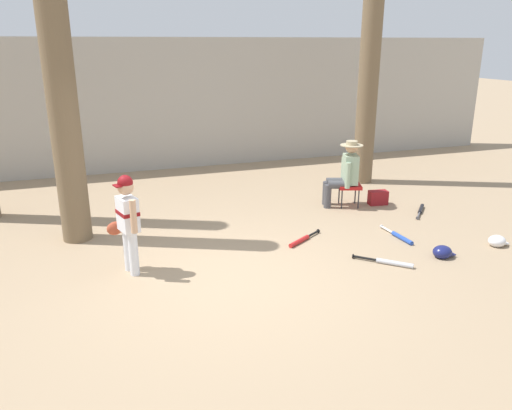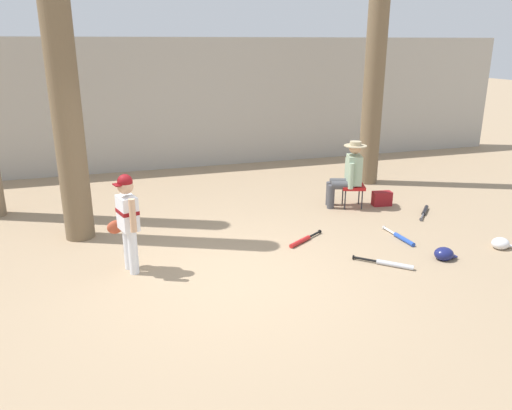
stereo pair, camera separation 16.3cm
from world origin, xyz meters
TOP-DOWN VIEW (x-y plane):
  - ground_plane at (0.00, 0.00)m, footprint 60.00×60.00m
  - concrete_back_wall at (0.00, 6.19)m, footprint 18.00×0.36m
  - tree_near_player at (-1.81, 2.04)m, footprint 0.57×0.57m
  - tree_behind_spectator at (3.98, 3.54)m, footprint 0.65×0.65m
  - young_ballplayer at (-1.16, 0.59)m, footprint 0.43×0.57m
  - folding_stool at (2.87, 2.13)m, footprint 0.51×0.51m
  - seated_spectator at (2.78, 2.17)m, footprint 0.68×0.53m
  - handbag_beside_stool at (3.43, 2.03)m, footprint 0.36×0.22m
  - bat_blue_youth at (2.83, 0.45)m, footprint 0.09×0.77m
  - bat_aluminum_silver at (2.16, -0.31)m, footprint 0.64×0.61m
  - bat_black_composite at (3.92, 1.42)m, footprint 0.55×0.60m
  - bat_red_barrel at (1.36, 0.81)m, footprint 0.69×0.48m
  - batting_helmet_white at (4.01, -0.26)m, footprint 0.30×0.23m
  - batting_helmet_navy at (2.98, -0.34)m, footprint 0.32×0.24m

SIDE VIEW (x-z plane):
  - ground_plane at x=0.00m, z-range 0.00..0.00m
  - bat_blue_youth at x=2.83m, z-range 0.00..0.07m
  - bat_aluminum_silver at x=2.16m, z-range 0.00..0.07m
  - bat_black_composite at x=3.92m, z-range 0.00..0.07m
  - bat_red_barrel at x=1.36m, z-range 0.00..0.07m
  - batting_helmet_white at x=4.01m, z-range -0.01..0.16m
  - batting_helmet_navy at x=2.98m, z-range -0.01..0.17m
  - handbag_beside_stool at x=3.43m, z-range 0.00..0.26m
  - folding_stool at x=2.87m, z-range 0.16..0.57m
  - seated_spectator at x=2.78m, z-range 0.04..1.24m
  - young_ballplayer at x=-1.16m, z-range 0.09..1.40m
  - concrete_back_wall at x=0.00m, z-range 0.00..2.96m
  - tree_near_player at x=-1.81m, z-range -0.27..4.61m
  - tree_behind_spectator at x=3.98m, z-range -0.34..5.77m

